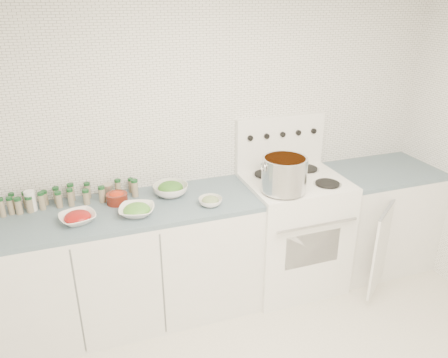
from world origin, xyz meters
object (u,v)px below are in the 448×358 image
at_px(stock_pot, 284,173).
at_px(bowl_snowpea, 137,210).
at_px(bowl_tomato, 78,217).
at_px(stove, 292,228).

distance_m(stock_pot, bowl_snowpea, 1.06).
bearing_deg(stock_pot, bowl_tomato, 176.54).
bearing_deg(stove, bowl_snowpea, -174.73).
distance_m(stock_pot, bowl_tomato, 1.43).
distance_m(stove, stock_pot, 0.64).
xyz_separation_m(stove, bowl_tomato, (-1.61, -0.09, 0.44)).
bearing_deg(bowl_snowpea, bowl_tomato, 176.31).
height_order(stove, bowl_snowpea, stove).
relative_size(stock_pot, bowl_snowpea, 1.18).
xyz_separation_m(stove, bowl_snowpea, (-1.24, -0.11, 0.44)).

